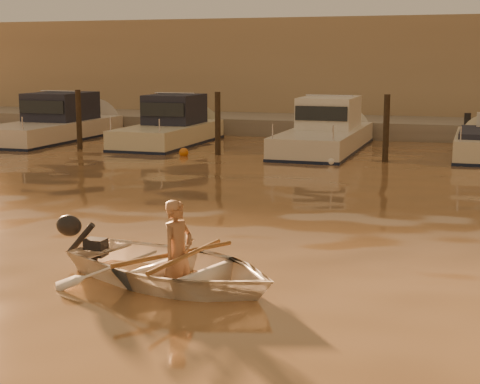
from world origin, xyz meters
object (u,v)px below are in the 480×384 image
(dinghy, at_px, (172,267))
(moored_boat_2, at_px, (325,132))
(moored_boat_0, at_px, (52,123))
(moored_boat_1, at_px, (169,127))
(person, at_px, (178,253))
(waterfront_building, at_px, (427,72))

(dinghy, distance_m, moored_boat_2, 15.27)
(dinghy, bearing_deg, moored_boat_0, 53.64)
(dinghy, bearing_deg, moored_boat_1, 40.32)
(dinghy, xyz_separation_m, moored_boat_0, (-11.46, 15.23, 0.41))
(person, bearing_deg, waterfront_building, 13.64)
(dinghy, bearing_deg, person, -90.00)
(waterfront_building, bearing_deg, person, -93.04)
(moored_boat_2, distance_m, waterfront_building, 11.42)
(person, distance_m, moored_boat_1, 16.69)
(person, xyz_separation_m, moored_boat_0, (-11.55, 15.26, 0.19))
(moored_boat_1, height_order, waterfront_building, waterfront_building)
(moored_boat_0, bearing_deg, dinghy, -53.05)
(person, height_order, moored_boat_0, moored_boat_0)
(dinghy, distance_m, moored_boat_1, 16.63)
(dinghy, xyz_separation_m, person, (0.10, -0.03, 0.22))
(person, bearing_deg, moored_boat_2, 20.79)
(person, bearing_deg, moored_boat_1, 40.58)
(moored_boat_2, height_order, waterfront_building, waterfront_building)
(person, bearing_deg, moored_boat_0, 53.81)
(dinghy, relative_size, waterfront_building, 0.07)
(moored_boat_1, bearing_deg, person, -66.11)
(person, relative_size, waterfront_building, 0.03)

